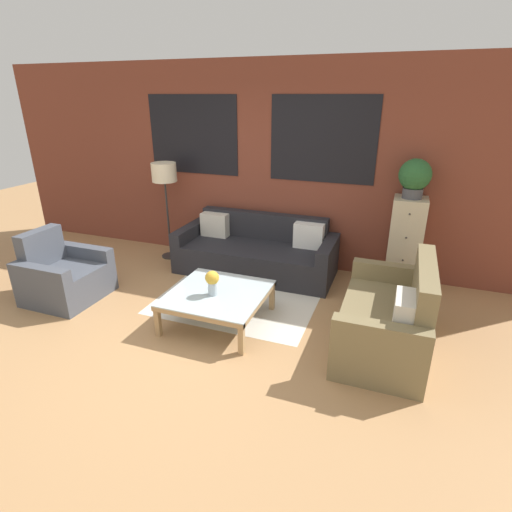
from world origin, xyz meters
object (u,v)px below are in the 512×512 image
(armchair_corner, at_px, (64,277))
(drawer_cabinet, at_px, (405,244))
(flower_vase, at_px, (212,281))
(settee_vintage, at_px, (389,319))
(floor_lamp, at_px, (164,177))
(couch_dark, at_px, (256,253))
(coffee_table, at_px, (218,296))
(potted_plant, at_px, (415,177))

(armchair_corner, relative_size, drawer_cabinet, 0.72)
(armchair_corner, height_order, flower_vase, armchair_corner)
(settee_vintage, bearing_deg, floor_lamp, 157.80)
(drawer_cabinet, bearing_deg, couch_dark, -173.74)
(couch_dark, xyz_separation_m, flower_vase, (0.06, -1.49, 0.25))
(coffee_table, bearing_deg, flower_vase, -108.41)
(drawer_cabinet, distance_m, flower_vase, 2.53)
(settee_vintage, bearing_deg, coffee_table, -175.28)
(floor_lamp, height_order, flower_vase, floor_lamp)
(couch_dark, height_order, coffee_table, couch_dark)
(drawer_cabinet, xyz_separation_m, potted_plant, (-0.00, 0.00, 0.85))
(coffee_table, height_order, potted_plant, potted_plant)
(armchair_corner, bearing_deg, drawer_cabinet, 24.56)
(armchair_corner, relative_size, coffee_table, 0.84)
(potted_plant, bearing_deg, coffee_table, -138.47)
(coffee_table, distance_m, floor_lamp, 2.32)
(floor_lamp, xyz_separation_m, drawer_cabinet, (3.37, 0.15, -0.64))
(settee_vintage, distance_m, coffee_table, 1.78)
(armchair_corner, height_order, coffee_table, armchair_corner)
(couch_dark, relative_size, armchair_corner, 2.58)
(coffee_table, bearing_deg, couch_dark, 93.30)
(couch_dark, distance_m, settee_vintage, 2.25)
(settee_vintage, height_order, potted_plant, potted_plant)
(armchair_corner, height_order, floor_lamp, floor_lamp)
(coffee_table, relative_size, drawer_cabinet, 0.86)
(drawer_cabinet, bearing_deg, flower_vase, -137.65)
(couch_dark, relative_size, flower_vase, 8.00)
(settee_vintage, xyz_separation_m, armchair_corner, (-3.78, -0.27, -0.03))
(settee_vintage, bearing_deg, drawer_cabinet, 86.98)
(armchair_corner, bearing_deg, coffee_table, 3.66)
(flower_vase, bearing_deg, floor_lamp, 133.95)
(settee_vintage, bearing_deg, potted_plant, 86.98)
(couch_dark, relative_size, potted_plant, 4.64)
(potted_plant, height_order, flower_vase, potted_plant)
(drawer_cabinet, bearing_deg, settee_vintage, -93.02)
(armchair_corner, height_order, potted_plant, potted_plant)
(couch_dark, height_order, settee_vintage, settee_vintage)
(couch_dark, xyz_separation_m, armchair_corner, (-1.93, -1.55, 0.00))
(couch_dark, xyz_separation_m, coffee_table, (0.08, -1.43, 0.04))
(couch_dark, relative_size, floor_lamp, 1.52)
(settee_vintage, distance_m, drawer_cabinet, 1.52)
(coffee_table, bearing_deg, potted_plant, 41.53)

